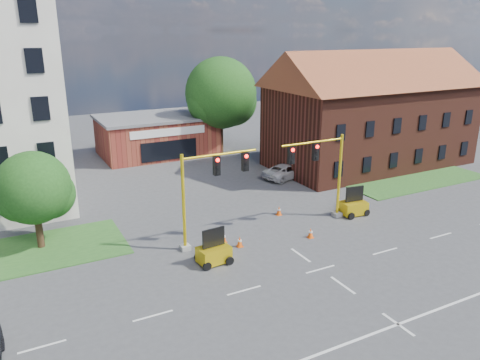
{
  "coord_description": "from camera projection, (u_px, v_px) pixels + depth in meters",
  "views": [
    {
      "loc": [
        -15.3,
        -19.25,
        13.16
      ],
      "look_at": [
        -0.03,
        10.0,
        2.58
      ],
      "focal_mm": 35.0,
      "sensor_mm": 36.0,
      "label": 1
    }
  ],
  "objects": [
    {
      "name": "trailer_east",
      "position": [
        354.0,
        206.0,
        34.8
      ],
      "size": [
        2.0,
        1.46,
        2.12
      ],
      "rotation": [
        0.0,
        0.0,
        -0.12
      ],
      "color": "yellow",
      "rests_on": "ground"
    },
    {
      "name": "tree_nw_front",
      "position": [
        38.0,
        190.0,
        28.69
      ],
      "size": [
        4.74,
        4.51,
        6.27
      ],
      "color": "#312211",
      "rests_on": "ground"
    },
    {
      "name": "cone_a",
      "position": [
        240.0,
        242.0,
        29.73
      ],
      "size": [
        0.4,
        0.4,
        0.7
      ],
      "color": "#EE530C",
      "rests_on": "ground"
    },
    {
      "name": "brick_shop",
      "position": [
        157.0,
        135.0,
        51.66
      ],
      "size": [
        12.4,
        8.4,
        4.3
      ],
      "color": "maroon",
      "rests_on": "ground"
    },
    {
      "name": "grass_verge_ne",
      "position": [
        420.0,
        182.0,
        42.53
      ],
      "size": [
        14.0,
        4.0,
        0.08
      ],
      "primitive_type": "cube",
      "color": "#27541F",
      "rests_on": "ground"
    },
    {
      "name": "cone_b",
      "position": [
        224.0,
        238.0,
        30.34
      ],
      "size": [
        0.4,
        0.4,
        0.7
      ],
      "color": "#EE530C",
      "rests_on": "ground"
    },
    {
      "name": "pickup_white",
      "position": [
        286.0,
        171.0,
        43.51
      ],
      "size": [
        5.21,
        3.39,
        1.33
      ],
      "primitive_type": "imported",
      "rotation": [
        0.0,
        0.0,
        1.83
      ],
      "color": "silver",
      "rests_on": "ground"
    },
    {
      "name": "cone_d",
      "position": [
        279.0,
        211.0,
        34.83
      ],
      "size": [
        0.4,
        0.4,
        0.7
      ],
      "color": "#EE530C",
      "rests_on": "ground"
    },
    {
      "name": "trailer_west",
      "position": [
        214.0,
        253.0,
        27.55
      ],
      "size": [
        1.96,
        1.41,
        2.11
      ],
      "rotation": [
        0.0,
        0.0,
        0.09
      ],
      "color": "yellow",
      "rests_on": "ground"
    },
    {
      "name": "cone_c",
      "position": [
        310.0,
        233.0,
        31.03
      ],
      "size": [
        0.4,
        0.4,
        0.7
      ],
      "color": "#EE530C",
      "rests_on": "ground"
    },
    {
      "name": "tree_large",
      "position": [
        224.0,
        95.0,
        50.95
      ],
      "size": [
        8.14,
        7.75,
        10.57
      ],
      "color": "#312211",
      "rests_on": "ground"
    },
    {
      "name": "signal_mast_west",
      "position": [
        208.0,
        187.0,
        28.95
      ],
      "size": [
        5.3,
        0.6,
        6.2
      ],
      "color": "gray",
      "rests_on": "ground"
    },
    {
      "name": "townhouse_row",
      "position": [
        372.0,
        106.0,
        46.64
      ],
      "size": [
        21.0,
        11.0,
        11.5
      ],
      "color": "#512318",
      "rests_on": "ground"
    },
    {
      "name": "lane_markings",
      "position": [
        355.0,
        294.0,
        24.47
      ],
      "size": [
        60.0,
        36.0,
        0.01
      ],
      "primitive_type": null,
      "color": "silver",
      "rests_on": "ground"
    },
    {
      "name": "ground",
      "position": [
        320.0,
        269.0,
        27.01
      ],
      "size": [
        120.0,
        120.0,
        0.0
      ],
      "primitive_type": "plane",
      "color": "#3F3F41",
      "rests_on": "ground"
    },
    {
      "name": "signal_mast_east",
      "position": [
        322.0,
        169.0,
        32.79
      ],
      "size": [
        5.3,
        0.6,
        6.2
      ],
      "color": "gray",
      "rests_on": "ground"
    }
  ]
}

